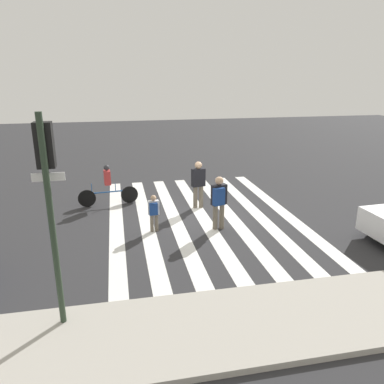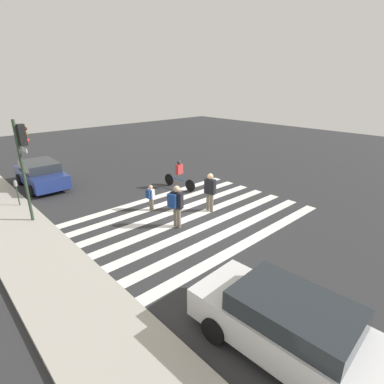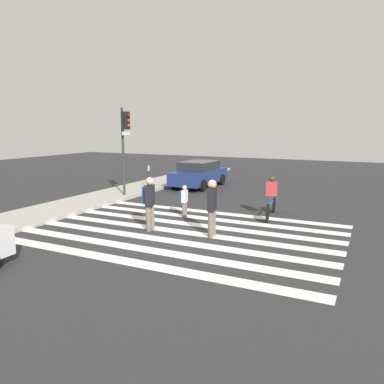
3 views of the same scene
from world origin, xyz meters
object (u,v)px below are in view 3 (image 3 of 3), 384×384
object	(u,v)px
traffic_light	(125,135)
pedestrian_child_with_backpack	(212,205)
pedestrian_adult_blue_shirt	(184,199)
parking_meter	(149,172)
pedestrian_adult_yellow_jacket	(149,199)
car_parked_dark_suv	(199,174)
cyclist_mid_street	(271,195)

from	to	relation	value
traffic_light	pedestrian_child_with_backpack	xyz separation A→B (m)	(-4.28, -6.37, -2.03)
pedestrian_adult_blue_shirt	pedestrian_child_with_backpack	bearing A→B (deg)	37.88
traffic_light	parking_meter	bearing A→B (deg)	2.08
traffic_light	pedestrian_adult_yellow_jacket	size ratio (longest dim) A/B	2.41
car_parked_dark_suv	parking_meter	bearing A→B (deg)	144.81
parking_meter	cyclist_mid_street	bearing A→B (deg)	-112.13
pedestrian_adult_yellow_jacket	pedestrian_adult_blue_shirt	size ratio (longest dim) A/B	1.44
pedestrian_adult_blue_shirt	pedestrian_child_with_backpack	distance (m)	2.78
pedestrian_adult_blue_shirt	pedestrian_child_with_backpack	size ratio (longest dim) A/B	0.68
pedestrian_adult_yellow_jacket	pedestrian_child_with_backpack	size ratio (longest dim) A/B	0.99
pedestrian_child_with_backpack	cyclist_mid_street	size ratio (longest dim) A/B	0.79
parking_meter	pedestrian_adult_yellow_jacket	world-z (taller)	pedestrian_adult_yellow_jacket
traffic_light	pedestrian_adult_blue_shirt	size ratio (longest dim) A/B	3.48
cyclist_mid_street	pedestrian_child_with_backpack	bearing A→B (deg)	157.31
traffic_light	pedestrian_adult_blue_shirt	distance (m)	5.50
pedestrian_adult_yellow_jacket	pedestrian_child_with_backpack	xyz separation A→B (m)	(0.20, -2.21, -0.03)
pedestrian_child_with_backpack	car_parked_dark_suv	bearing A→B (deg)	14.62
pedestrian_adult_blue_shirt	car_parked_dark_suv	xyz separation A→B (m)	(7.04, 2.62, 0.03)
traffic_light	car_parked_dark_suv	bearing A→B (deg)	-20.68
traffic_light	pedestrian_child_with_backpack	size ratio (longest dim) A/B	2.38
pedestrian_child_with_backpack	pedestrian_adult_blue_shirt	bearing A→B (deg)	33.25
traffic_light	car_parked_dark_suv	xyz separation A→B (m)	(4.69, -1.77, -2.30)
traffic_light	pedestrian_child_with_backpack	world-z (taller)	traffic_light
traffic_light	car_parked_dark_suv	size ratio (longest dim) A/B	1.01
traffic_light	cyclist_mid_street	size ratio (longest dim) A/B	1.87
traffic_light	cyclist_mid_street	xyz separation A→B (m)	(-0.86, -7.42, -2.20)
pedestrian_adult_yellow_jacket	pedestrian_adult_blue_shirt	xyz separation A→B (m)	(2.13, -0.23, -0.33)
traffic_light	pedestrian_adult_blue_shirt	bearing A→B (deg)	-118.17
cyclist_mid_street	pedestrian_adult_yellow_jacket	bearing A→B (deg)	132.35
parking_meter	pedestrian_adult_blue_shirt	xyz separation A→B (m)	(-4.54, -4.47, -0.30)
parking_meter	car_parked_dark_suv	world-z (taller)	car_parked_dark_suv
pedestrian_adult_yellow_jacket	traffic_light	bearing A→B (deg)	-154.26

